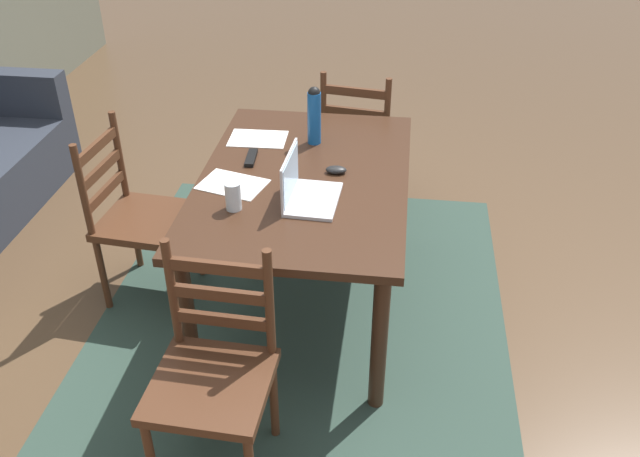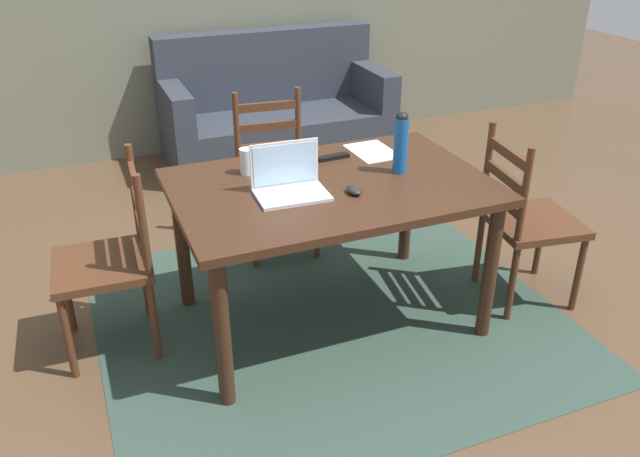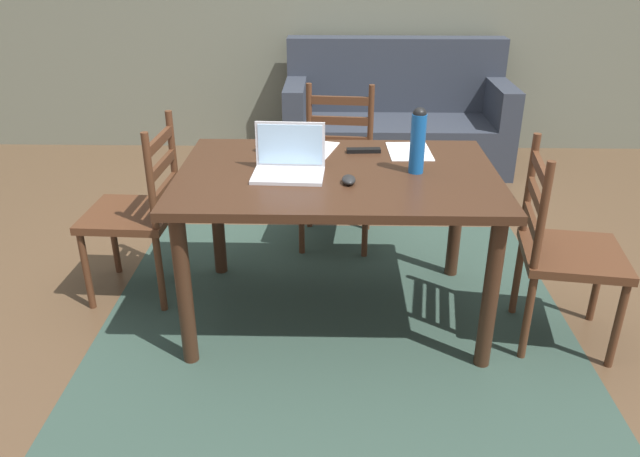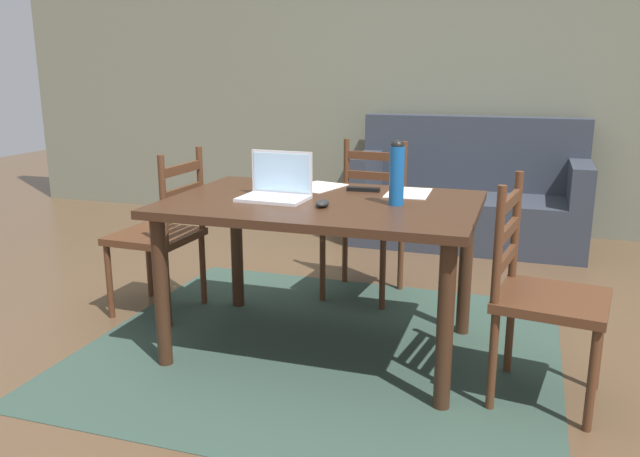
% 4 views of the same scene
% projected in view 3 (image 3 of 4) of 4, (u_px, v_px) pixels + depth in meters
% --- Properties ---
extents(ground_plane, '(14.00, 14.00, 0.00)m').
position_uv_depth(ground_plane, '(336.00, 312.00, 3.19)').
color(ground_plane, brown).
extents(area_rug, '(2.32, 2.08, 0.01)m').
position_uv_depth(area_rug, '(336.00, 311.00, 3.19)').
color(area_rug, '#2D4238').
rests_on(area_rug, ground).
extents(dining_table, '(1.48, 0.98, 0.77)m').
position_uv_depth(dining_table, '(337.00, 191.00, 2.90)').
color(dining_table, '#382114').
rests_on(dining_table, ground).
extents(chair_left_far, '(0.46, 0.46, 0.95)m').
position_uv_depth(chair_left_far, '(137.00, 213.00, 3.18)').
color(chair_left_far, '#4C2B19').
rests_on(chair_left_far, ground).
extents(chair_right_near, '(0.50, 0.50, 0.95)m').
position_uv_depth(chair_right_near, '(564.00, 252.00, 2.79)').
color(chair_right_near, '#4C2B19').
rests_on(chair_right_near, ground).
extents(chair_far_head, '(0.48, 0.48, 0.95)m').
position_uv_depth(chair_far_head, '(337.00, 170.00, 3.77)').
color(chair_far_head, '#4C2B19').
rests_on(chair_far_head, ground).
extents(couch, '(1.80, 0.80, 1.00)m').
position_uv_depth(couch, '(395.00, 122.00, 5.13)').
color(couch, '#2D333D').
rests_on(couch, ground).
extents(laptop, '(0.33, 0.23, 0.23)m').
position_uv_depth(laptop, '(289.00, 161.00, 2.81)').
color(laptop, silver).
rests_on(laptop, dining_table).
extents(water_bottle, '(0.07, 0.07, 0.30)m').
position_uv_depth(water_bottle, '(418.00, 140.00, 2.78)').
color(water_bottle, '#145199').
rests_on(water_bottle, dining_table).
extents(drinking_glass, '(0.07, 0.07, 0.13)m').
position_uv_depth(drinking_glass, '(271.00, 141.00, 3.07)').
color(drinking_glass, silver).
rests_on(drinking_glass, dining_table).
extents(computer_mouse, '(0.06, 0.10, 0.03)m').
position_uv_depth(computer_mouse, '(349.00, 180.00, 2.71)').
color(computer_mouse, black).
rests_on(computer_mouse, dining_table).
extents(tv_remote, '(0.17, 0.06, 0.02)m').
position_uv_depth(tv_remote, '(364.00, 150.00, 3.11)').
color(tv_remote, black).
rests_on(tv_remote, dining_table).
extents(paper_stack_left, '(0.28, 0.34, 0.00)m').
position_uv_depth(paper_stack_left, '(312.00, 150.00, 3.14)').
color(paper_stack_left, white).
rests_on(paper_stack_left, dining_table).
extents(paper_stack_right, '(0.22, 0.30, 0.00)m').
position_uv_depth(paper_stack_right, '(409.00, 151.00, 3.12)').
color(paper_stack_right, white).
rests_on(paper_stack_right, dining_table).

